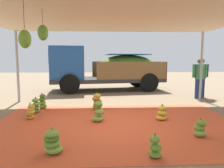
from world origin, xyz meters
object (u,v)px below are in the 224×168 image
(banana_bunch_1, at_px, (53,142))
(worker_0, at_px, (201,75))
(cargo_truck_main, at_px, (105,68))
(worker_1, at_px, (200,75))
(banana_bunch_6, at_px, (43,102))
(banana_bunch_9, at_px, (155,148))
(banana_bunch_2, at_px, (162,113))
(banana_bunch_8, at_px, (35,106))
(banana_bunch_4, at_px, (97,102))
(banana_bunch_5, at_px, (30,112))
(banana_bunch_3, at_px, (200,129))
(banana_bunch_7, at_px, (98,112))

(banana_bunch_1, xyz_separation_m, worker_0, (5.40, 5.59, 0.82))
(cargo_truck_main, bearing_deg, worker_1, -34.20)
(banana_bunch_6, distance_m, banana_bunch_9, 4.95)
(banana_bunch_1, xyz_separation_m, cargo_truck_main, (1.08, 8.13, 1.03))
(cargo_truck_main, bearing_deg, banana_bunch_1, -97.56)
(banana_bunch_2, height_order, cargo_truck_main, cargo_truck_main)
(banana_bunch_8, bearing_deg, banana_bunch_9, -47.33)
(banana_bunch_4, distance_m, cargo_truck_main, 4.86)
(banana_bunch_1, distance_m, banana_bunch_5, 2.59)
(banana_bunch_3, bearing_deg, worker_0, 64.83)
(banana_bunch_7, xyz_separation_m, cargo_truck_main, (0.27, 6.15, 0.98))
(banana_bunch_9, xyz_separation_m, worker_0, (3.56, 5.87, 0.84))
(banana_bunch_2, xyz_separation_m, worker_0, (2.78, 3.56, 0.83))
(banana_bunch_9, bearing_deg, banana_bunch_2, 71.38)
(banana_bunch_5, bearing_deg, worker_0, 26.55)
(banana_bunch_5, distance_m, worker_0, 7.38)
(banana_bunch_3, relative_size, banana_bunch_9, 0.94)
(banana_bunch_8, height_order, banana_bunch_9, banana_bunch_8)
(banana_bunch_4, xyz_separation_m, worker_1, (4.46, 1.94, 0.76))
(banana_bunch_8, bearing_deg, banana_bunch_5, -84.04)
(banana_bunch_7, height_order, banana_bunch_9, banana_bunch_7)
(banana_bunch_6, height_order, banana_bunch_8, banana_bunch_6)
(banana_bunch_2, height_order, banana_bunch_6, banana_bunch_6)
(worker_0, bearing_deg, banana_bunch_2, -128.01)
(banana_bunch_6, height_order, banana_bunch_9, banana_bunch_6)
(worker_0, bearing_deg, banana_bunch_3, -115.17)
(banana_bunch_4, bearing_deg, banana_bunch_1, -102.42)
(banana_bunch_8, bearing_deg, banana_bunch_1, -67.97)
(banana_bunch_1, height_order, banana_bunch_9, banana_bunch_1)
(banana_bunch_8, xyz_separation_m, worker_1, (6.44, 2.28, 0.81))
(banana_bunch_7, relative_size, worker_0, 0.33)
(banana_bunch_5, bearing_deg, cargo_truck_main, 68.98)
(banana_bunch_9, xyz_separation_m, cargo_truck_main, (-0.76, 8.42, 1.06))
(banana_bunch_1, relative_size, worker_1, 0.28)
(banana_bunch_1, relative_size, banana_bunch_3, 1.15)
(banana_bunch_5, distance_m, cargo_truck_main, 6.32)
(banana_bunch_6, relative_size, banana_bunch_9, 1.22)
(banana_bunch_1, bearing_deg, worker_0, 46.00)
(banana_bunch_4, bearing_deg, banana_bunch_7, -87.35)
(banana_bunch_7, relative_size, banana_bunch_9, 1.29)
(banana_bunch_7, relative_size, worker_1, 0.33)
(banana_bunch_8, xyz_separation_m, cargo_truck_main, (2.31, 5.09, 1.02))
(banana_bunch_5, xyz_separation_m, banana_bunch_8, (-0.08, 0.73, 0.02))
(banana_bunch_4, bearing_deg, banana_bunch_9, -73.46)
(banana_bunch_4, bearing_deg, banana_bunch_2, -36.06)
(banana_bunch_7, distance_m, cargo_truck_main, 6.24)
(banana_bunch_4, distance_m, worker_1, 4.92)
(banana_bunch_4, bearing_deg, banana_bunch_6, 172.10)
(cargo_truck_main, bearing_deg, worker_0, -30.50)
(banana_bunch_4, xyz_separation_m, cargo_truck_main, (0.33, 4.75, 0.98))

